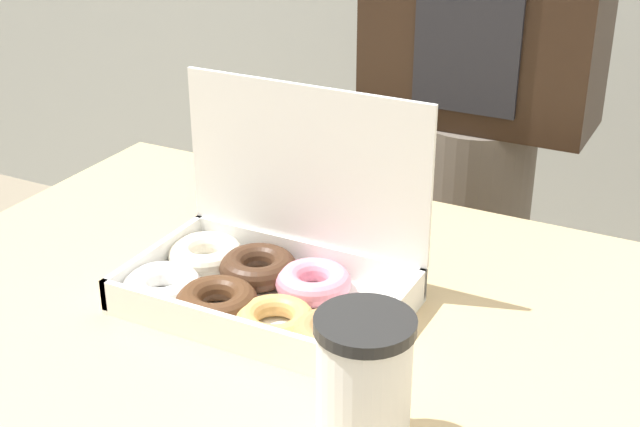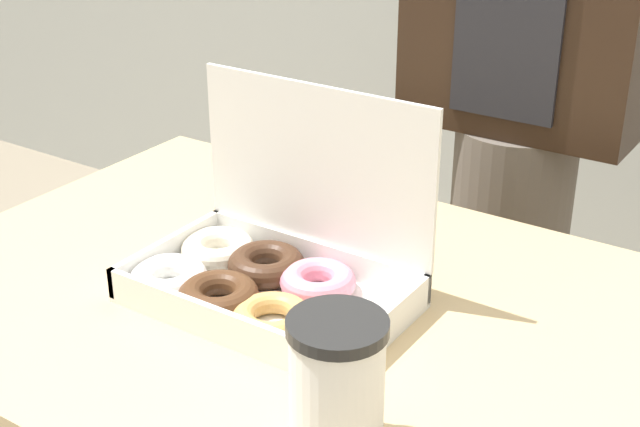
% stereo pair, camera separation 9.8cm
% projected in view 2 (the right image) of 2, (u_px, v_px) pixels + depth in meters
% --- Properties ---
extents(donut_box, '(0.35, 0.22, 0.25)m').
position_uv_depth(donut_box, '(265.00, 272.00, 1.07)').
color(donut_box, white).
rests_on(donut_box, table).
extents(coffee_cup, '(0.09, 0.09, 0.14)m').
position_uv_depth(coffee_cup, '(337.00, 384.00, 0.81)').
color(coffee_cup, white).
rests_on(coffee_cup, table).
extents(person_customer, '(0.40, 0.24, 1.58)m').
position_uv_depth(person_customer, '(524.00, 76.00, 1.52)').
color(person_customer, '#665B51').
rests_on(person_customer, ground_plane).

